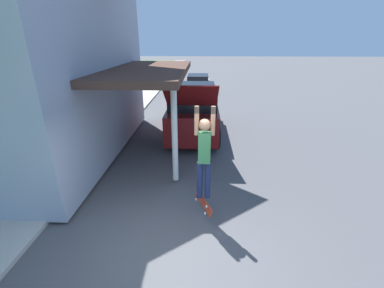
{
  "coord_description": "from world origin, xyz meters",
  "views": [
    {
      "loc": [
        0.71,
        -3.69,
        3.84
      ],
      "look_at": [
        0.43,
        2.72,
        1.2
      ],
      "focal_mm": 24.0,
      "sensor_mm": 36.0,
      "label": 1
    }
  ],
  "objects_px": {
    "suv_parked": "(194,110)",
    "skateboard": "(203,203)",
    "car_down_street": "(198,84)",
    "skateboarder": "(204,153)"
  },
  "relations": [
    {
      "from": "skateboard",
      "to": "suv_parked",
      "type": "bearing_deg",
      "value": 94.2
    },
    {
      "from": "car_down_street",
      "to": "skateboarder",
      "type": "xyz_separation_m",
      "value": [
        0.44,
        -14.85,
        1.03
      ]
    },
    {
      "from": "car_down_street",
      "to": "suv_parked",
      "type": "bearing_deg",
      "value": -89.89
    },
    {
      "from": "suv_parked",
      "to": "skateboard",
      "type": "relative_size",
      "value": 7.15
    },
    {
      "from": "suv_parked",
      "to": "car_down_street",
      "type": "height_order",
      "value": "suv_parked"
    },
    {
      "from": "suv_parked",
      "to": "skateboarder",
      "type": "relative_size",
      "value": 2.68
    },
    {
      "from": "car_down_street",
      "to": "skateboarder",
      "type": "distance_m",
      "value": 14.89
    },
    {
      "from": "car_down_street",
      "to": "skateboard",
      "type": "height_order",
      "value": "car_down_street"
    },
    {
      "from": "suv_parked",
      "to": "car_down_street",
      "type": "relative_size",
      "value": 1.37
    },
    {
      "from": "skateboarder",
      "to": "skateboard",
      "type": "distance_m",
      "value": 1.26
    }
  ]
}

